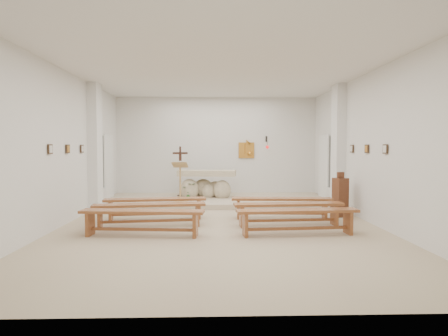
{
  "coord_description": "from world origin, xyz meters",
  "views": [
    {
      "loc": [
        -0.17,
        -9.06,
        1.76
      ],
      "look_at": [
        0.16,
        1.6,
        1.2
      ],
      "focal_mm": 32.0,
      "sensor_mm": 36.0,
      "label": 1
    }
  ],
  "objects_px": {
    "altar": "(206,186)",
    "crucifix_stand": "(180,167)",
    "bench_left_front": "(155,204)",
    "lectern": "(180,182)",
    "donation_pedestal": "(340,197)",
    "bench_right_second": "(289,209)",
    "bench_left_second": "(149,209)",
    "bench_left_third": "(142,217)",
    "bench_right_front": "(281,203)",
    "bench_right_third": "(297,216)"
  },
  "relations": [
    {
      "from": "donation_pedestal",
      "to": "bench_right_second",
      "type": "relative_size",
      "value": 0.46
    },
    {
      "from": "bench_left_second",
      "to": "bench_right_second",
      "type": "relative_size",
      "value": 1.0
    },
    {
      "from": "altar",
      "to": "bench_right_second",
      "type": "distance_m",
      "value": 4.47
    },
    {
      "from": "bench_right_front",
      "to": "bench_left_third",
      "type": "height_order",
      "value": "same"
    },
    {
      "from": "bench_right_second",
      "to": "bench_left_second",
      "type": "bearing_deg",
      "value": 176.08
    },
    {
      "from": "donation_pedestal",
      "to": "bench_left_second",
      "type": "bearing_deg",
      "value": 175.19
    },
    {
      "from": "bench_left_third",
      "to": "donation_pedestal",
      "type": "bearing_deg",
      "value": 29.89
    },
    {
      "from": "altar",
      "to": "bench_left_front",
      "type": "height_order",
      "value": "altar"
    },
    {
      "from": "altar",
      "to": "donation_pedestal",
      "type": "distance_m",
      "value": 4.47
    },
    {
      "from": "bench_right_front",
      "to": "bench_right_third",
      "type": "xyz_separation_m",
      "value": [
        0.0,
        -1.83,
        0.0
      ]
    },
    {
      "from": "crucifix_stand",
      "to": "donation_pedestal",
      "type": "distance_m",
      "value": 5.39
    },
    {
      "from": "bench_left_third",
      "to": "bench_right_third",
      "type": "height_order",
      "value": "same"
    },
    {
      "from": "bench_left_front",
      "to": "crucifix_stand",
      "type": "bearing_deg",
      "value": 78.0
    },
    {
      "from": "bench_left_third",
      "to": "bench_right_third",
      "type": "distance_m",
      "value": 3.08
    },
    {
      "from": "bench_left_second",
      "to": "bench_right_third",
      "type": "relative_size",
      "value": 1.0
    },
    {
      "from": "lectern",
      "to": "bench_right_third",
      "type": "distance_m",
      "value": 4.52
    },
    {
      "from": "bench_right_front",
      "to": "bench_left_second",
      "type": "distance_m",
      "value": 3.22
    },
    {
      "from": "bench_right_second",
      "to": "bench_right_third",
      "type": "bearing_deg",
      "value": -93.92
    },
    {
      "from": "bench_right_second",
      "to": "bench_right_front",
      "type": "bearing_deg",
      "value": 86.08
    },
    {
      "from": "bench_left_second",
      "to": "bench_left_third",
      "type": "relative_size",
      "value": 1.0
    },
    {
      "from": "lectern",
      "to": "bench_left_second",
      "type": "bearing_deg",
      "value": -93.3
    },
    {
      "from": "altar",
      "to": "bench_right_third",
      "type": "distance_m",
      "value": 5.31
    },
    {
      "from": "altar",
      "to": "bench_left_second",
      "type": "bearing_deg",
      "value": -100.2
    },
    {
      "from": "bench_right_front",
      "to": "bench_left_third",
      "type": "xyz_separation_m",
      "value": [
        -3.08,
        -1.83,
        0.0
      ]
    },
    {
      "from": "bench_left_front",
      "to": "bench_right_third",
      "type": "bearing_deg",
      "value": -37.21
    },
    {
      "from": "crucifix_stand",
      "to": "bench_right_third",
      "type": "xyz_separation_m",
      "value": [
        2.75,
        -5.3,
        -0.7
      ]
    },
    {
      "from": "crucifix_stand",
      "to": "bench_right_third",
      "type": "bearing_deg",
      "value": -67.44
    },
    {
      "from": "bench_left_front",
      "to": "lectern",
      "type": "bearing_deg",
      "value": 69.46
    },
    {
      "from": "bench_left_third",
      "to": "bench_left_front",
      "type": "bearing_deg",
      "value": 95.45
    },
    {
      "from": "altar",
      "to": "crucifix_stand",
      "type": "height_order",
      "value": "crucifix_stand"
    },
    {
      "from": "bench_right_second",
      "to": "bench_left_third",
      "type": "distance_m",
      "value": 3.22
    },
    {
      "from": "crucifix_stand",
      "to": "bench_left_front",
      "type": "xyz_separation_m",
      "value": [
        -0.33,
        -3.47,
        -0.7
      ]
    },
    {
      "from": "bench_left_front",
      "to": "bench_right_third",
      "type": "height_order",
      "value": "same"
    },
    {
      "from": "bench_left_third",
      "to": "bench_right_third",
      "type": "bearing_deg",
      "value": 5.45
    },
    {
      "from": "crucifix_stand",
      "to": "bench_right_front",
      "type": "height_order",
      "value": "crucifix_stand"
    },
    {
      "from": "lectern",
      "to": "bench_left_third",
      "type": "relative_size",
      "value": 0.49
    },
    {
      "from": "altar",
      "to": "bench_left_second",
      "type": "xyz_separation_m",
      "value": [
        -1.2,
        -4.05,
        -0.13
      ]
    },
    {
      "from": "lectern",
      "to": "donation_pedestal",
      "type": "distance_m",
      "value": 4.46
    },
    {
      "from": "crucifix_stand",
      "to": "bench_left_third",
      "type": "relative_size",
      "value": 0.66
    },
    {
      "from": "bench_left_front",
      "to": "bench_right_third",
      "type": "xyz_separation_m",
      "value": [
        3.08,
        -1.83,
        0.0
      ]
    },
    {
      "from": "lectern",
      "to": "altar",
      "type": "bearing_deg",
      "value": 66.56
    },
    {
      "from": "bench_left_front",
      "to": "bench_right_second",
      "type": "distance_m",
      "value": 3.22
    },
    {
      "from": "crucifix_stand",
      "to": "bench_right_second",
      "type": "distance_m",
      "value": 5.22
    },
    {
      "from": "lectern",
      "to": "bench_right_front",
      "type": "relative_size",
      "value": 0.49
    },
    {
      "from": "altar",
      "to": "lectern",
      "type": "xyz_separation_m",
      "value": [
        -0.74,
        -1.3,
        0.24
      ]
    },
    {
      "from": "crucifix_stand",
      "to": "donation_pedestal",
      "type": "height_order",
      "value": "crucifix_stand"
    },
    {
      "from": "crucifix_stand",
      "to": "bench_right_front",
      "type": "distance_m",
      "value": 4.48
    },
    {
      "from": "altar",
      "to": "bench_right_second",
      "type": "bearing_deg",
      "value": -58.71
    },
    {
      "from": "donation_pedestal",
      "to": "bench_right_front",
      "type": "relative_size",
      "value": 0.46
    },
    {
      "from": "donation_pedestal",
      "to": "bench_left_third",
      "type": "xyz_separation_m",
      "value": [
        -4.63,
        -2.1,
        -0.11
      ]
    }
  ]
}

